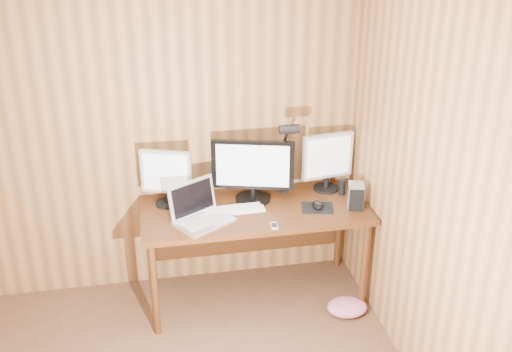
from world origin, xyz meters
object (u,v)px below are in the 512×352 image
object	(u,v)px
speaker	(342,187)
mouse	(318,205)
monitor_left	(166,176)
monitor_center	(253,170)
desk_lamp	(287,148)
desk	(253,218)
monitor_right	(327,160)
phone	(274,226)
hard_drive	(356,196)
laptop	(199,212)
keyboard	(233,210)

from	to	relation	value
speaker	mouse	bearing A→B (deg)	-142.73
monitor_left	monitor_center	bearing A→B (deg)	16.50
desk_lamp	desk	bearing A→B (deg)	-176.49
mouse	monitor_right	bearing A→B (deg)	71.82
monitor_right	mouse	distance (m)	0.39
monitor_center	phone	distance (m)	0.48
speaker	monitor_center	bearing A→B (deg)	177.02
hard_drive	phone	bearing A→B (deg)	-148.23
phone	laptop	bearing A→B (deg)	162.39
monitor_center	mouse	world-z (taller)	monitor_center
monitor_center	monitor_left	world-z (taller)	monitor_center
laptop	speaker	size ratio (longest dim) A/B	3.89
desk	mouse	xyz separation A→B (m)	(0.44, -0.16, 0.15)
monitor_center	hard_drive	distance (m)	0.75
mouse	desk_lamp	world-z (taller)	desk_lamp
phone	speaker	size ratio (longest dim) A/B	0.79
desk	monitor_right	world-z (taller)	monitor_right
phone	speaker	bearing A→B (deg)	35.86
desk	monitor_right	distance (m)	0.70
monitor_left	speaker	bearing A→B (deg)	16.97
keyboard	mouse	world-z (taller)	mouse
laptop	keyboard	distance (m)	0.27
hard_drive	monitor_left	bearing A→B (deg)	-176.16
monitor_left	monitor_right	distance (m)	1.18
phone	desk_lamp	world-z (taller)	desk_lamp
keyboard	desk	bearing A→B (deg)	27.05
desk	monitor_center	size ratio (longest dim) A/B	2.77
monitor_center	monitor_right	world-z (taller)	monitor_center
monitor_left	hard_drive	bearing A→B (deg)	8.06
monitor_right	mouse	world-z (taller)	monitor_right
monitor_left	desk	bearing A→B (deg)	11.08
mouse	speaker	distance (m)	0.30
keyboard	phone	size ratio (longest dim) A/B	4.74
laptop	phone	size ratio (longest dim) A/B	4.90
mouse	desk_lamp	bearing A→B (deg)	138.60
monitor_center	monitor_left	size ratio (longest dim) A/B	1.40
monitor_left	phone	world-z (taller)	monitor_left
monitor_right	monitor_center	bearing A→B (deg)	177.93
keyboard	hard_drive	xyz separation A→B (m)	(0.86, -0.10, 0.07)
hard_drive	laptop	bearing A→B (deg)	-164.14
monitor_center	speaker	distance (m)	0.69
monitor_right	hard_drive	size ratio (longest dim) A/B	2.49
desk_lamp	phone	bearing A→B (deg)	-122.84
speaker	desk	bearing A→B (deg)	-178.11
mouse	desk_lamp	size ratio (longest dim) A/B	0.19
hard_drive	desk_lamp	xyz separation A→B (m)	(-0.45, 0.25, 0.30)
monitor_left	monitor_right	size ratio (longest dim) A/B	0.93
monitor_left	mouse	size ratio (longest dim) A/B	3.58
monitor_right	monitor_left	bearing A→B (deg)	172.41
monitor_left	speaker	world-z (taller)	monitor_left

